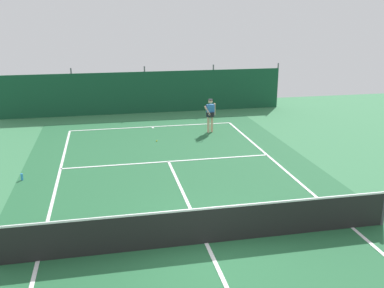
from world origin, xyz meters
The scene contains 8 objects.
ground_plane centered at (0.00, 0.00, 0.00)m, with size 36.00×36.00×0.00m, color #387A4C.
court_surface centered at (0.00, 0.00, 0.00)m, with size 11.02×26.60×0.01m.
tennis_net centered at (0.00, 0.00, 0.51)m, with size 10.12×0.10×1.10m.
back_fence centered at (0.00, 15.69, 0.67)m, with size 16.30×0.98×2.70m.
tennis_player centered at (2.66, 10.32, 0.96)m, with size 0.60×0.81×1.64m.
tennis_ball_near_player centered at (-0.11, 9.25, 0.03)m, with size 0.07×0.07×0.07m, color #CCDB33.
parked_car centered at (3.51, 18.24, 0.84)m, with size 2.31×4.35×1.68m.
water_bottle centered at (-5.33, 5.52, 0.12)m, with size 0.08×0.08×0.24m, color #338CD8.
Camera 1 is at (-2.33, -9.52, 5.67)m, focal length 40.40 mm.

